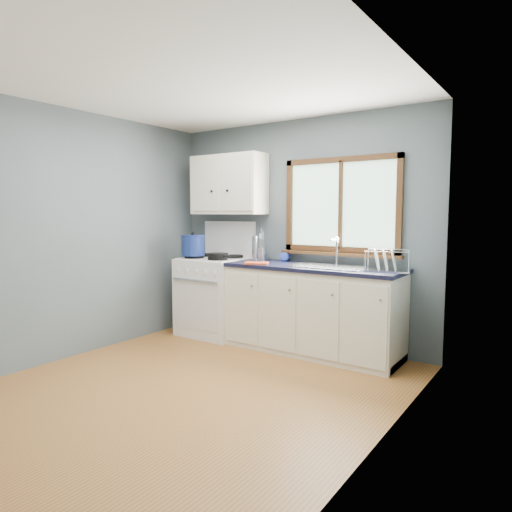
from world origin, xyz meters
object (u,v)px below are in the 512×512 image
Objects in this scene: gas_range at (215,294)px; skillet at (218,255)px; sink at (328,273)px; stockpot at (193,245)px; utensil_crock at (261,254)px; dish_rack at (386,265)px; base_cabinets at (312,314)px; thermos at (255,248)px.

gas_range is 3.63× the size of skillet.
sink is 1.70m from stockpot.
utensil_crock reaches higher than skillet.
base_cabinets is at bearing 165.26° from dish_rack.
dish_rack is at bearing -2.51° from thermos.
utensil_crock is (0.36, 0.35, 0.01)m from skillet.
gas_range is at bearing 156.51° from skillet.
stockpot is (-1.49, -0.18, 0.68)m from base_cabinets.
stockpot is at bearing -162.81° from skillet.
thermos is (-0.03, -0.09, 0.07)m from utensil_crock.
gas_range is 4.82× the size of thermos.
thermos reaches higher than base_cabinets.
base_cabinets is at bearing -5.68° from thermos.
sink is (0.18, -0.00, 0.45)m from base_cabinets.
base_cabinets is at bearing 179.87° from sink.
thermos is (0.71, 0.26, -0.02)m from stockpot.
base_cabinets is at bearing -12.32° from utensil_crock.
skillet is at bearing -170.70° from base_cabinets.
thermos reaches higher than dish_rack.
thermos is at bearing -109.63° from utensil_crock.
base_cabinets is 4.93× the size of skillet.
stockpot is at bearing -154.87° from utensil_crock.
dish_rack is (1.53, -0.15, -0.02)m from utensil_crock.
thermos is 1.56m from dish_rack.
gas_range reaches higher than sink.
gas_range is 1.31m from base_cabinets.
gas_range reaches higher than thermos.
base_cabinets is 0.96m from dish_rack.
utensil_crock is at bearing 25.13° from stockpot.
thermos is (0.33, 0.26, 0.08)m from skillet.
skillet is at bearing -171.99° from sink.
gas_range reaches higher than skillet.
gas_range is 4.77× the size of stockpot.
sink is at bearing 6.28° from stockpot.
skillet is 1.32× the size of stockpot.
utensil_crock is at bearing 60.62° from skillet.
utensil_crock is at bearing 70.37° from thermos.
sink is (1.49, 0.02, 0.37)m from gas_range.
dish_rack is at bearing -5.78° from utensil_crock.
gas_range is at bearing 165.33° from dish_rack.
stockpot is at bearing 169.45° from dish_rack.
sink is at bearing -4.64° from thermos.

